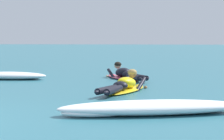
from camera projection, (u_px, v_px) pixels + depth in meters
ground_plane at (51, 71)px, 15.99m from camera, size 120.00×120.00×0.00m
surfer_near at (124, 86)px, 9.80m from camera, size 1.09×2.39×0.54m
surfer_far at (125, 75)px, 12.79m from camera, size 1.55×2.43×0.53m
whitewater_front at (10, 76)px, 12.76m from camera, size 2.23×0.74×0.23m
whitewater_mid_right at (153, 108)px, 6.94m from camera, size 3.14×1.42×0.23m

